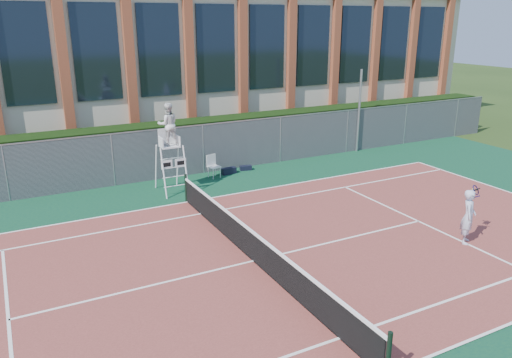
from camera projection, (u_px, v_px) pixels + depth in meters
name	position (u px, v px, depth m)	size (l,w,h in m)	color
ground	(254.00, 262.00, 14.38)	(120.00, 120.00, 0.00)	#233814
apron	(239.00, 248.00, 15.22)	(36.00, 20.00, 0.01)	#0D392A
tennis_court	(254.00, 261.00, 14.37)	(23.77, 10.97, 0.02)	brown
tennis_net	(254.00, 245.00, 14.21)	(0.10, 11.30, 1.10)	black
fence	(160.00, 155.00, 21.47)	(40.00, 0.06, 2.20)	#595E60
hedge	(152.00, 149.00, 22.48)	(40.00, 1.40, 2.20)	black
building	(109.00, 66.00, 28.25)	(45.00, 10.60, 8.22)	beige
steel_pole	(359.00, 111.00, 25.74)	(0.12, 0.12, 4.27)	#9EA0A5
umpire_chair	(168.00, 127.00, 19.46)	(1.02, 1.56, 3.64)	white
plastic_chair	(213.00, 164.00, 21.87)	(0.56, 0.56, 1.01)	silver
sports_bag_near	(229.00, 171.00, 22.46)	(0.67, 0.27, 0.29)	black
sports_bag_far	(246.00, 168.00, 23.02)	(0.54, 0.23, 0.22)	black
tennis_player	(468.00, 216.00, 15.31)	(1.02, 0.80, 1.74)	silver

